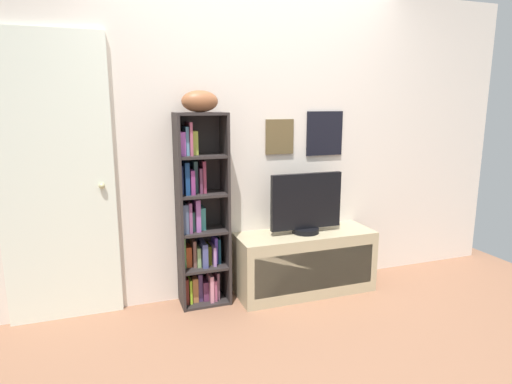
{
  "coord_description": "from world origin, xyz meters",
  "views": [
    {
      "loc": [
        -1.16,
        -2.19,
        1.56
      ],
      "look_at": [
        -0.08,
        0.85,
        0.9
      ],
      "focal_mm": 30.41,
      "sensor_mm": 36.0,
      "label": 1
    }
  ],
  "objects_px": {
    "tv_stand": "(305,262)",
    "television": "(306,204)",
    "football": "(200,101)",
    "door": "(57,182)",
    "bookshelf": "(199,219)"
  },
  "relations": [
    {
      "from": "tv_stand",
      "to": "television",
      "type": "distance_m",
      "value": 0.5
    },
    {
      "from": "football",
      "to": "television",
      "type": "bearing_deg",
      "value": -5.4
    },
    {
      "from": "tv_stand",
      "to": "television",
      "type": "xyz_separation_m",
      "value": [
        0.0,
        0.0,
        0.5
      ]
    },
    {
      "from": "tv_stand",
      "to": "door",
      "type": "distance_m",
      "value": 2.01
    },
    {
      "from": "television",
      "to": "door",
      "type": "bearing_deg",
      "value": 174.43
    },
    {
      "from": "bookshelf",
      "to": "door",
      "type": "height_order",
      "value": "door"
    },
    {
      "from": "tv_stand",
      "to": "door",
      "type": "height_order",
      "value": "door"
    },
    {
      "from": "football",
      "to": "tv_stand",
      "type": "bearing_deg",
      "value": -5.48
    },
    {
      "from": "tv_stand",
      "to": "door",
      "type": "relative_size",
      "value": 0.56
    },
    {
      "from": "bookshelf",
      "to": "tv_stand",
      "type": "relative_size",
      "value": 1.3
    },
    {
      "from": "bookshelf",
      "to": "television",
      "type": "xyz_separation_m",
      "value": [
        0.86,
        -0.11,
        0.07
      ]
    },
    {
      "from": "football",
      "to": "television",
      "type": "relative_size",
      "value": 0.45
    },
    {
      "from": "bookshelf",
      "to": "football",
      "type": "relative_size",
      "value": 5.52
    },
    {
      "from": "football",
      "to": "tv_stand",
      "type": "relative_size",
      "value": 0.24
    },
    {
      "from": "tv_stand",
      "to": "television",
      "type": "bearing_deg",
      "value": 90.0
    }
  ]
}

